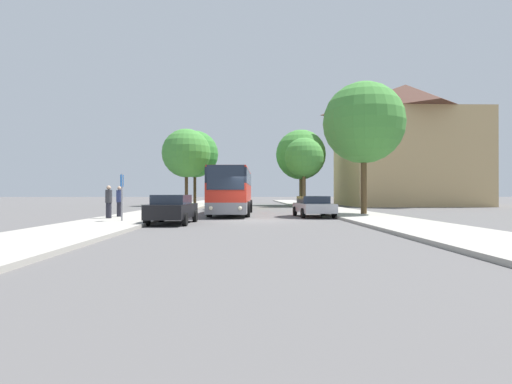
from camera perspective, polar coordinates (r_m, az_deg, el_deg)
The scene contains 17 objects.
ground_plane at distance 22.18m, azimuth -0.36°, elevation -4.12°, with size 300.00×300.00×0.00m, color #565454.
sidewalk_left at distance 23.14m, azimuth -18.01°, elevation -3.76°, with size 4.00×120.00×0.15m, color #A39E93.
sidewalk_right at distance 23.36m, azimuth 17.11°, elevation -3.73°, with size 4.00×120.00×0.15m, color #A39E93.
building_right_background at distance 53.28m, azimuth 20.60°, elevation 6.30°, with size 15.19×12.93×15.07m.
bus_front at distance 28.51m, azimuth -3.44°, elevation 0.20°, with size 3.01×10.71×3.20m.
bus_middle at distance 41.56m, azimuth -3.08°, elevation 0.13°, with size 2.79×10.72×3.27m.
bus_rear at distance 54.68m, azimuth -2.35°, elevation 0.06°, with size 2.77×11.09×3.29m.
parked_car_left_curb at distance 20.28m, azimuth -11.85°, elevation -2.33°, with size 2.12×4.45×1.45m.
parked_car_right_near at distance 26.05m, azimuth 8.20°, elevation -1.96°, with size 2.32×4.66×1.34m.
bus_stop_sign at distance 20.92m, azimuth -18.60°, elevation 0.07°, with size 0.08×0.45×2.35m.
pedestrian_waiting_near at distance 24.83m, azimuth -18.93°, elevation -1.25°, with size 0.36×0.36×1.79m.
pedestrian_waiting_far at distance 23.38m, azimuth -20.30°, elevation -1.30°, with size 0.36×0.36×1.80m.
tree_left_near at distance 49.63m, azimuth -9.91°, elevation 5.47°, with size 5.93×5.93×9.24m.
tree_left_far at distance 55.14m, azimuth -8.73°, elevation 5.36°, with size 6.36×6.36×9.89m.
tree_right_near at distance 28.07m, azimuth 15.13°, elevation 9.50°, with size 5.44×5.44×8.83m.
tree_right_mid at distance 51.14m, azimuth 6.42°, elevation 5.31°, with size 6.31×6.31×9.44m.
tree_right_far at distance 45.66m, azimuth 6.88°, elevation 4.91°, with size 4.45×4.45×7.68m.
Camera 1 is at (-0.38, -22.12, 1.52)m, focal length 28.00 mm.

